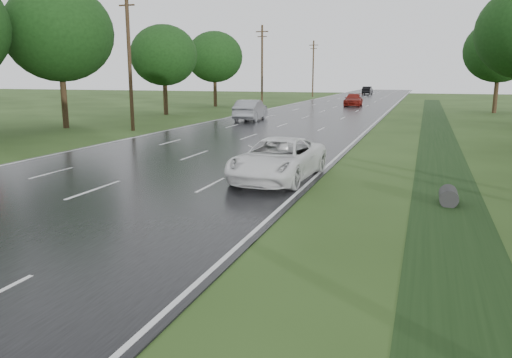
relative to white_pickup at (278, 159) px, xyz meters
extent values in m
cube|color=black|center=(-5.50, 33.22, -0.79)|extent=(14.00, 180.00, 0.04)
cube|color=silver|center=(1.25, 33.22, -0.77)|extent=(0.12, 180.00, 0.01)
cube|color=silver|center=(-12.25, 33.22, -0.77)|extent=(0.12, 180.00, 0.01)
cube|color=silver|center=(-5.50, 33.22, -0.77)|extent=(0.12, 180.00, 0.01)
cube|color=black|center=(6.00, 8.22, -0.81)|extent=(2.20, 120.00, 0.01)
cylinder|color=#2D2D2D|center=(6.00, -1.78, -0.56)|extent=(0.56, 1.00, 0.56)
cylinder|color=#322514|center=(-14.70, 13.22, 4.19)|extent=(0.26, 0.26, 10.00)
cube|color=#322514|center=(-14.70, 13.22, 7.79)|extent=(1.20, 0.10, 0.10)
cylinder|color=#322514|center=(-14.70, 43.22, 4.19)|extent=(0.26, 0.26, 10.00)
cube|color=#322514|center=(-14.70, 43.22, 8.39)|extent=(1.60, 0.12, 0.12)
cube|color=#322514|center=(-14.70, 43.22, 7.79)|extent=(1.20, 0.10, 0.10)
cylinder|color=#322514|center=(-14.70, 73.22, 4.19)|extent=(0.26, 0.26, 10.00)
cube|color=#322514|center=(-14.70, 73.22, 8.39)|extent=(1.60, 0.12, 0.12)
cube|color=#322514|center=(-14.70, 73.22, 7.79)|extent=(1.20, 0.10, 0.10)
cylinder|color=#322514|center=(12.00, 40.22, 1.03)|extent=(0.44, 0.44, 3.68)
ellipsoid|color=black|center=(12.00, 40.22, 5.57)|extent=(7.20, 7.20, 6.48)
cylinder|color=#322514|center=(-20.50, 13.22, 1.19)|extent=(0.44, 0.44, 4.00)
ellipsoid|color=black|center=(-20.50, 13.22, 6.11)|extent=(7.80, 7.80, 7.02)
cylinder|color=#322514|center=(-19.70, 27.22, 0.87)|extent=(0.44, 0.44, 3.36)
ellipsoid|color=black|center=(-19.70, 27.22, 5.02)|extent=(6.60, 6.60, 5.94)
cylinder|color=#322514|center=(-20.30, 41.22, 0.95)|extent=(0.44, 0.44, 3.52)
ellipsoid|color=black|center=(-20.30, 41.22, 5.33)|extent=(7.00, 7.00, 6.30)
imported|color=white|center=(0.00, 0.00, 0.00)|extent=(2.86, 5.68, 1.54)
imported|color=gray|center=(-9.35, 23.54, 0.12)|extent=(2.35, 5.53, 1.78)
imported|color=maroon|center=(-3.73, 47.49, 0.00)|extent=(2.41, 5.39, 1.54)
imported|color=black|center=(-6.50, 88.42, 0.02)|extent=(1.78, 4.86, 1.59)
camera|label=1|loc=(5.16, -17.85, 3.10)|focal=35.00mm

